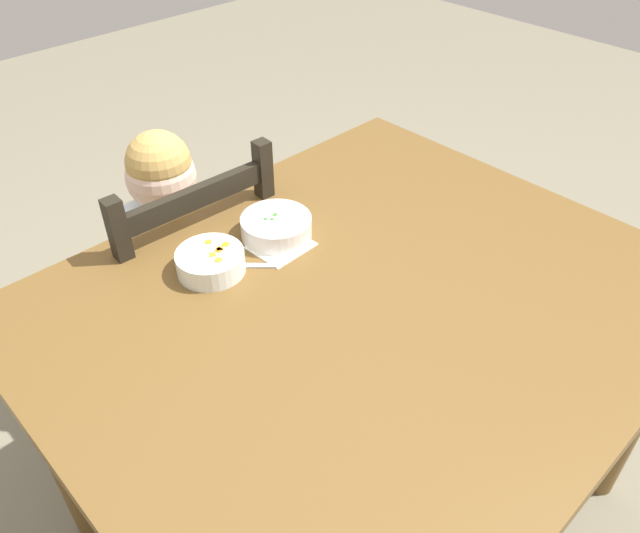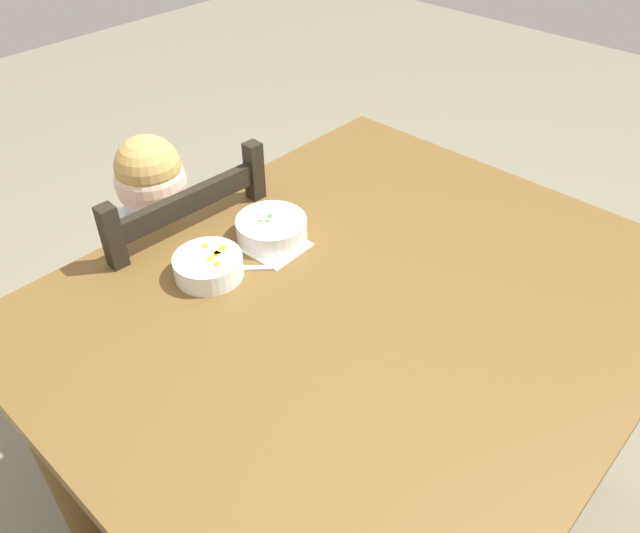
{
  "view_description": "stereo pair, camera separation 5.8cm",
  "coord_description": "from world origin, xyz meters",
  "px_view_note": "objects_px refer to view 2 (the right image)",
  "views": [
    {
      "loc": [
        -0.71,
        -0.61,
        1.6
      ],
      "look_at": [
        -0.04,
        0.08,
        0.82
      ],
      "focal_mm": 34.83,
      "sensor_mm": 36.0,
      "label": 1
    },
    {
      "loc": [
        -0.75,
        -0.57,
        1.6
      ],
      "look_at": [
        -0.04,
        0.08,
        0.82
      ],
      "focal_mm": 34.83,
      "sensor_mm": 36.0,
      "label": 2
    }
  ],
  "objects_px": {
    "bowl_of_peas": "(272,228)",
    "spoon": "(231,268)",
    "child_figure": "(171,254)",
    "bowl_of_carrots": "(208,265)",
    "dining_table": "(362,330)",
    "dining_chair": "(179,305)"
  },
  "relations": [
    {
      "from": "bowl_of_peas",
      "to": "spoon",
      "type": "distance_m",
      "value": 0.14
    },
    {
      "from": "child_figure",
      "to": "spoon",
      "type": "distance_m",
      "value": 0.35
    },
    {
      "from": "child_figure",
      "to": "bowl_of_carrots",
      "type": "xyz_separation_m",
      "value": [
        -0.09,
        -0.29,
        0.18
      ]
    },
    {
      "from": "bowl_of_carrots",
      "to": "bowl_of_peas",
      "type": "bearing_deg",
      "value": 0.02
    },
    {
      "from": "child_figure",
      "to": "bowl_of_peas",
      "type": "height_order",
      "value": "child_figure"
    },
    {
      "from": "bowl_of_peas",
      "to": "child_figure",
      "type": "bearing_deg",
      "value": 107.09
    },
    {
      "from": "dining_table",
      "to": "bowl_of_carrots",
      "type": "relative_size",
      "value": 8.73
    },
    {
      "from": "dining_table",
      "to": "bowl_of_carrots",
      "type": "bearing_deg",
      "value": 121.94
    },
    {
      "from": "spoon",
      "to": "child_figure",
      "type": "bearing_deg",
      "value": 81.14
    },
    {
      "from": "child_figure",
      "to": "spoon",
      "type": "height_order",
      "value": "child_figure"
    },
    {
      "from": "dining_chair",
      "to": "bowl_of_carrots",
      "type": "xyz_separation_m",
      "value": [
        -0.09,
        -0.3,
        0.36
      ]
    },
    {
      "from": "dining_chair",
      "to": "child_figure",
      "type": "bearing_deg",
      "value": -63.98
    },
    {
      "from": "dining_chair",
      "to": "spoon",
      "type": "relative_size",
      "value": 8.18
    },
    {
      "from": "dining_table",
      "to": "bowl_of_carrots",
      "type": "height_order",
      "value": "bowl_of_carrots"
    },
    {
      "from": "dining_table",
      "to": "child_figure",
      "type": "distance_m",
      "value": 0.58
    },
    {
      "from": "dining_chair",
      "to": "dining_table",
      "type": "bearing_deg",
      "value": -81.67
    },
    {
      "from": "dining_chair",
      "to": "child_figure",
      "type": "distance_m",
      "value": 0.18
    },
    {
      "from": "child_figure",
      "to": "bowl_of_peas",
      "type": "relative_size",
      "value": 5.93
    },
    {
      "from": "dining_table",
      "to": "dining_chair",
      "type": "distance_m",
      "value": 0.62
    },
    {
      "from": "child_figure",
      "to": "dining_table",
      "type": "bearing_deg",
      "value": -81.84
    },
    {
      "from": "child_figure",
      "to": "bowl_of_peas",
      "type": "distance_m",
      "value": 0.35
    },
    {
      "from": "child_figure",
      "to": "bowl_of_carrots",
      "type": "distance_m",
      "value": 0.35
    }
  ]
}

